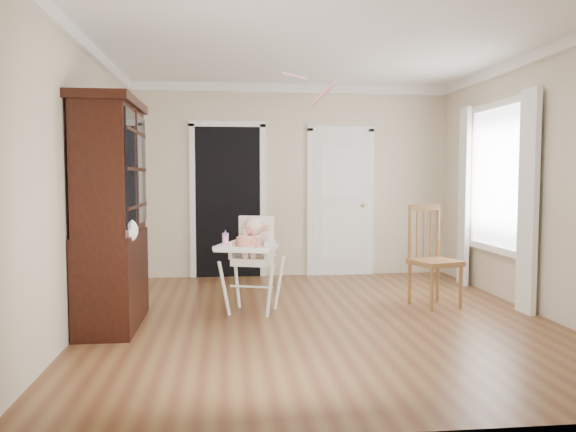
{
  "coord_description": "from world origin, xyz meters",
  "views": [
    {
      "loc": [
        -0.92,
        -5.41,
        1.41
      ],
      "look_at": [
        -0.3,
        0.26,
        1.01
      ],
      "focal_mm": 35.0,
      "sensor_mm": 36.0,
      "label": 1
    }
  ],
  "objects": [
    {
      "name": "dining_chair",
      "position": [
        1.32,
        0.44,
        0.51
      ],
      "size": [
        0.56,
        0.56,
        1.1
      ],
      "rotation": [
        0.0,
        0.0,
        0.31
      ],
      "color": "brown",
      "rests_on": "floor"
    },
    {
      "name": "wall_right",
      "position": [
        2.25,
        0.0,
        1.35
      ],
      "size": [
        0.0,
        5.0,
        5.0
      ],
      "primitive_type": "plane",
      "rotation": [
        1.57,
        0.0,
        -1.57
      ],
      "color": "beige",
      "rests_on": "floor"
    },
    {
      "name": "crown_molding",
      "position": [
        0.0,
        0.0,
        2.64
      ],
      "size": [
        4.5,
        5.0,
        0.12
      ],
      "primitive_type": null,
      "color": "white",
      "rests_on": "ceiling"
    },
    {
      "name": "ceiling",
      "position": [
        0.0,
        0.0,
        2.7
      ],
      "size": [
        5.0,
        5.0,
        0.0
      ],
      "primitive_type": "plane",
      "rotation": [
        3.14,
        0.0,
        0.0
      ],
      "color": "white",
      "rests_on": "wall_back"
    },
    {
      "name": "high_chair",
      "position": [
        -0.66,
        0.36,
        0.63
      ],
      "size": [
        0.76,
        0.86,
        1.02
      ],
      "rotation": [
        0.0,
        0.0,
        -0.31
      ],
      "color": "white",
      "rests_on": "floor"
    },
    {
      "name": "wall_left",
      "position": [
        -2.25,
        0.0,
        1.35
      ],
      "size": [
        0.0,
        5.0,
        5.0
      ],
      "primitive_type": "plane",
      "rotation": [
        1.57,
        0.0,
        1.57
      ],
      "color": "beige",
      "rests_on": "floor"
    },
    {
      "name": "doorway",
      "position": [
        -0.9,
        2.48,
        1.11
      ],
      "size": [
        1.06,
        0.05,
        2.22
      ],
      "color": "black",
      "rests_on": "wall_back"
    },
    {
      "name": "baby",
      "position": [
        -0.65,
        0.38,
        0.77
      ],
      "size": [
        0.28,
        0.26,
        0.43
      ],
      "rotation": [
        0.0,
        0.0,
        -0.31
      ],
      "color": "beige",
      "rests_on": "high_chair"
    },
    {
      "name": "window_right",
      "position": [
        2.18,
        0.8,
        1.29
      ],
      "size": [
        0.13,
        1.84,
        2.3
      ],
      "color": "white",
      "rests_on": "wall_right"
    },
    {
      "name": "closet_door",
      "position": [
        0.7,
        2.48,
        1.02
      ],
      "size": [
        0.96,
        0.09,
        2.13
      ],
      "color": "white",
      "rests_on": "wall_back"
    },
    {
      "name": "wall_back",
      "position": [
        0.0,
        2.5,
        1.35
      ],
      "size": [
        4.5,
        0.0,
        4.5
      ],
      "primitive_type": "plane",
      "rotation": [
        1.57,
        0.0,
        0.0
      ],
      "color": "beige",
      "rests_on": "floor"
    },
    {
      "name": "streamer",
      "position": [
        -0.26,
        0.06,
        2.38
      ],
      "size": [
        0.2,
        0.47,
        0.15
      ],
      "primitive_type": null,
      "rotation": [
        0.26,
        0.0,
        0.37
      ],
      "color": "pink",
      "rests_on": "ceiling"
    },
    {
      "name": "cake",
      "position": [
        -0.73,
        0.11,
        0.76
      ],
      "size": [
        0.24,
        0.24,
        0.11
      ],
      "color": "silver",
      "rests_on": "high_chair"
    },
    {
      "name": "sippy_cup",
      "position": [
        -0.93,
        0.29,
        0.78
      ],
      "size": [
        0.07,
        0.07,
        0.17
      ],
      "rotation": [
        0.0,
        0.0,
        -0.31
      ],
      "color": "#FF9BD5",
      "rests_on": "high_chair"
    },
    {
      "name": "floor",
      "position": [
        0.0,
        0.0,
        0.0
      ],
      "size": [
        5.0,
        5.0,
        0.0
      ],
      "primitive_type": "plane",
      "color": "brown",
      "rests_on": "ground"
    },
    {
      "name": "china_cabinet",
      "position": [
        -1.99,
        -0.03,
        1.06
      ],
      "size": [
        0.56,
        1.26,
        2.13
      ],
      "color": "black",
      "rests_on": "floor"
    }
  ]
}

